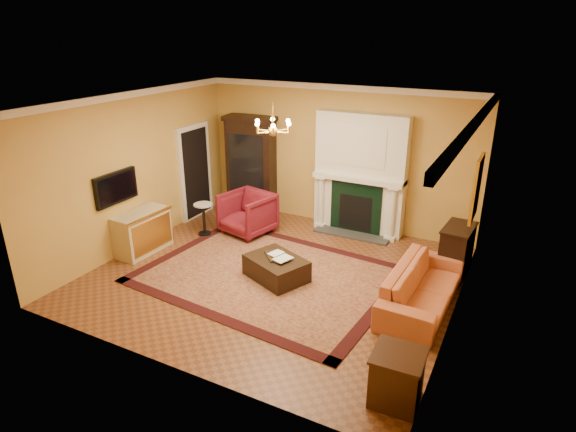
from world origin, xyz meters
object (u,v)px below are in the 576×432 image
Objects in this scene: pedestal_table at (204,217)px; end_table at (397,379)px; china_cabinet at (252,168)px; coral_sofa at (423,281)px; commode at (142,232)px; console_table at (456,251)px; wingback_armchair at (247,212)px; leather_ottoman at (276,268)px.

pedestal_table is 5.68m from end_table.
coral_sofa is at bearing -34.18° from china_cabinet.
commode is at bearing -112.58° from china_cabinet.
end_table is at bearing -51.08° from china_cabinet.
pedestal_table is 0.80× the size of console_table.
coral_sofa is at bearing -3.20° from wingback_armchair.
console_table is (4.73, -0.95, -0.65)m from china_cabinet.
china_cabinet reaches higher than coral_sofa.
china_cabinet is at bearing 76.50° from commode.
wingback_armchair is 1.41× the size of pedestal_table.
commode is at bearing -115.54° from pedestal_table.
commode reaches higher than leather_ottoman.
pedestal_table is 2.46m from leather_ottoman.
coral_sofa is 3.51× the size of end_table.
coral_sofa reaches higher than console_table.
end_table is 0.74× the size of console_table.
china_cabinet is 2.98m from commode.
wingback_armchair is 4.08m from coral_sofa.
wingback_armchair is 0.44× the size of coral_sofa.
leather_ottoman is (2.25, -0.98, -0.19)m from pedestal_table.
china_cabinet reaches higher than pedestal_table.
china_cabinet reaches higher than console_table.
commode is 2.83m from leather_ottoman.
end_table is at bearing -86.21° from console_table.
leather_ottoman is (-2.42, -0.30, -0.23)m from coral_sofa.
coral_sofa reaches higher than commode.
console_table reaches higher than end_table.
wingback_armchair is at bearing -70.76° from china_cabinet.
china_cabinet is 0.97× the size of coral_sofa.
coral_sofa is 2.45m from leather_ottoman.
pedestal_table is 0.31× the size of coral_sofa.
console_table reaches higher than pedestal_table.
china_cabinet is 1.76m from pedestal_table.
pedestal_table is at bearing 66.45° from commode.
china_cabinet is at bearing 173.40° from console_table.
commode is 5.81m from console_table.
china_cabinet reaches higher than leather_ottoman.
commode is at bearing -114.95° from wingback_armchair.
pedestal_table is 1.32m from commode.
end_table is (4.88, -2.90, -0.08)m from pedestal_table.
end_table reaches higher than leather_ottoman.
pedestal_table is at bearing -133.79° from wingback_armchair.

